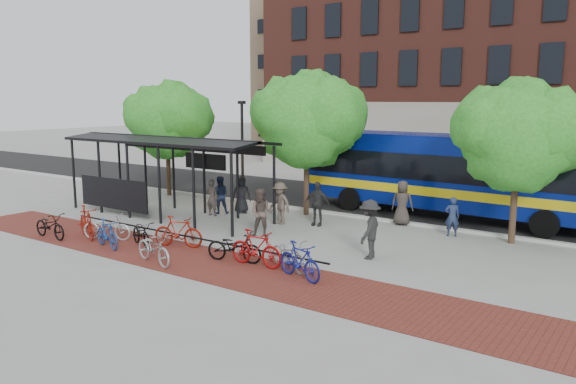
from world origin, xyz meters
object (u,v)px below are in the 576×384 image
Objects in this scene: bike_5 at (178,232)px; bus at (452,171)px; bike_3 at (107,234)px; pedestrian_9 at (369,229)px; lamp_post_left at (242,150)px; bike_8 at (234,247)px; bike_9 at (256,248)px; pedestrian_4 at (317,204)px; bike_1 at (86,222)px; tree_a at (169,117)px; bike_4 at (142,234)px; pedestrian_7 at (452,217)px; pedestrian_0 at (241,194)px; pedestrian_6 at (402,203)px; bike_6 at (154,248)px; pedestrian_2 at (220,195)px; bike_10 at (289,254)px; tree_b at (309,116)px; bike_2 at (107,227)px; pedestrian_1 at (212,197)px; bike_11 at (300,261)px; bus_shelter at (164,149)px; bike_0 at (50,225)px; pedestrian_3 at (280,203)px; tree_c at (521,132)px.

bus is at bearing -48.66° from bike_5.
bike_3 is 0.86× the size of pedestrian_9.
lamp_post_left is 2.67× the size of bike_8.
bus reaches higher than bike_9.
pedestrian_9 is (2.50, 2.86, 0.40)m from bike_9.
bike_1 is at bearing -143.57° from pedestrian_4.
bike_1 is (4.53, -8.53, -3.63)m from tree_a.
bike_4 is 1.18× the size of pedestrian_7.
pedestrian_0 is 0.94× the size of pedestrian_4.
pedestrian_6 reaches higher than bike_1.
pedestrian_2 is (-3.67, 7.19, 0.35)m from bike_6.
pedestrian_6 is (0.27, 7.85, 0.44)m from bike_10.
tree_b is at bearing -23.81° from bike_5.
bike_3 is 4.98m from bike_8.
bike_10 is (7.70, 0.88, 0.00)m from bike_2.
tree_b is 3.58× the size of bike_4.
bus is at bearing 17.08° from lamp_post_left.
bike_10 is (6.73, 1.62, -0.01)m from bike_3.
pedestrian_4 reaches higher than bike_8.
tree_b is 10.19m from bike_3.
tree_a reaches higher than bus.
lamp_post_left is at bearing 38.07° from bike_4.
tree_b is at bearing -31.64° from pedestrian_7.
pedestrian_4 is at bearing -137.00° from pedestrian_9.
pedestrian_0 is 1.13× the size of pedestrian_7.
tree_a is 3.71× the size of pedestrian_1.
bus is 8.91× the size of pedestrian_7.
bus is 3.17m from pedestrian_6.
pedestrian_0 reaches higher than bike_9.
tree_b is 3.39× the size of bike_2.
bike_2 is at bearing -86.68° from lamp_post_left.
bike_5 is 1.02× the size of bike_11.
bike_1 is 1.11× the size of bike_11.
bike_1 reaches higher than bike_8.
bike_5 is at bearing 113.34° from bike_10.
pedestrian_9 is at bearing -86.47° from bus.
bus_shelter is at bearing 48.34° from bike_8.
bike_2 is at bearing -125.40° from bus.
tree_a is 11.78m from bike_5.
bike_0 is 0.95× the size of bike_6.
bike_9 is (2.84, 1.66, 0.06)m from bike_6.
bike_9 is at bearing -102.39° from bike_8.
pedestrian_3 is 1.16× the size of pedestrian_7.
lamp_post_left is 9.04m from bike_4.
pedestrian_3 is (-8.89, -2.36, -3.16)m from tree_c.
bus_shelter reaches higher than bike_8.
bike_2 is 6.99m from pedestrian_3.
pedestrian_3 is (2.82, -0.86, 0.02)m from pedestrian_0.
bus is at bearing 33.26° from bus_shelter.
bike_1 reaches higher than bike_3.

